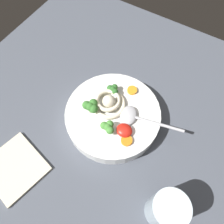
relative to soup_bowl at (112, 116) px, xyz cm
name	(u,v)px	position (x,y,z in cm)	size (l,w,h in cm)	color
table_slab	(108,130)	(-0.26, 2.74, -4.50)	(100.29, 100.29, 4.34)	#474C56
soup_bowl	(112,116)	(0.00, 0.00, 0.00)	(26.41, 26.41, 4.50)	white
noodle_pile	(109,103)	(1.96, -1.45, 3.46)	(10.23, 10.03, 4.11)	beige
soup_spoon	(133,117)	(-5.85, -1.38, 2.98)	(17.52, 7.25, 1.60)	#B7B7BC
chili_sauce_dollop	(124,130)	(-5.73, 3.34, 3.14)	(4.30, 3.87, 1.93)	red
broccoli_floret_beside_chili	(108,127)	(-1.83, 5.08, 4.17)	(4.02, 3.46, 3.18)	#7A9E60
broccoli_floret_center	(91,106)	(5.12, 2.35, 4.47)	(4.62, 3.97, 3.65)	#7A9E60
broccoli_floret_near_spoon	(113,89)	(3.00, -5.56, 3.94)	(3.56, 3.07, 2.82)	#7A9E60
carrot_slice_rear	(132,90)	(-1.42, -8.81, 2.57)	(2.83, 2.83, 0.79)	orange
carrot_slice_front	(127,141)	(-7.54, 5.26, 2.57)	(2.95, 2.95, 0.79)	orange
drinking_glass	(166,210)	(-22.67, 15.01, 3.65)	(7.72, 7.72, 11.95)	silver
folded_napkin	(15,167)	(14.35, 25.28, -1.93)	(14.32, 13.42, 0.80)	beige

